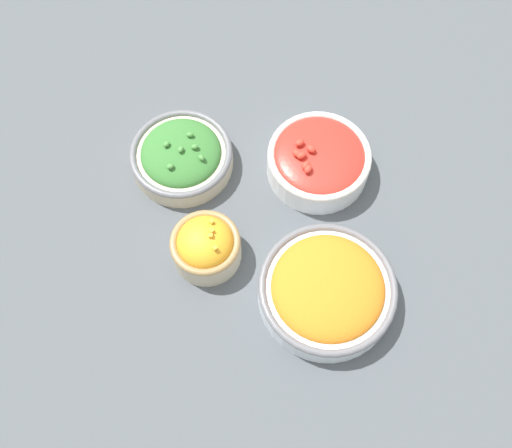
# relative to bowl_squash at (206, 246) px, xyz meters

# --- Properties ---
(ground_plane) EXTENTS (3.00, 3.00, 0.00)m
(ground_plane) POSITION_rel_bowl_squash_xyz_m (0.02, -0.09, -0.04)
(ground_plane) COLOR #4C5156
(bowl_squash) EXTENTS (0.11, 0.11, 0.09)m
(bowl_squash) POSITION_rel_bowl_squash_xyz_m (0.00, 0.00, 0.00)
(bowl_squash) COLOR beige
(bowl_squash) RESTS_ON ground_plane
(bowl_broccoli) EXTENTS (0.18, 0.18, 0.07)m
(bowl_broccoli) POSITION_rel_bowl_squash_xyz_m (0.18, 0.00, -0.01)
(bowl_broccoli) COLOR beige
(bowl_broccoli) RESTS_ON ground_plane
(bowl_carrots) EXTENTS (0.22, 0.22, 0.07)m
(bowl_carrots) POSITION_rel_bowl_squash_xyz_m (-0.12, -0.17, -0.01)
(bowl_carrots) COLOR silver
(bowl_carrots) RESTS_ON ground_plane
(bowl_cherry_tomatoes) EXTENTS (0.18, 0.18, 0.08)m
(bowl_cherry_tomatoes) POSITION_rel_bowl_squash_xyz_m (0.11, -0.22, -0.00)
(bowl_cherry_tomatoes) COLOR white
(bowl_cherry_tomatoes) RESTS_ON ground_plane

